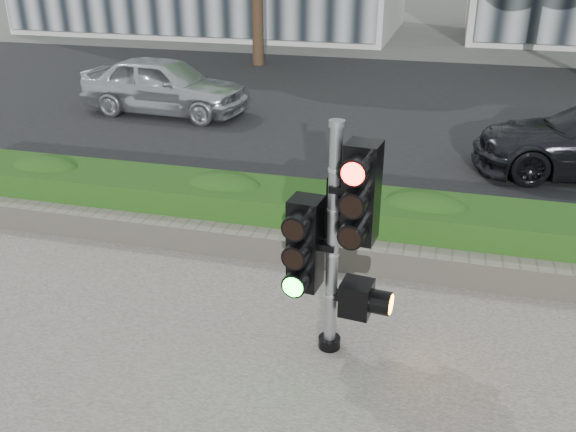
# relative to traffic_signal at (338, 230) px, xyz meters

# --- Properties ---
(ground) EXTENTS (120.00, 120.00, 0.00)m
(ground) POSITION_rel_traffic_signal_xyz_m (-0.79, -0.28, -1.31)
(ground) COLOR #51514C
(ground) RESTS_ON ground
(road) EXTENTS (60.00, 13.00, 0.02)m
(road) POSITION_rel_traffic_signal_xyz_m (-0.79, 9.72, -1.30)
(road) COLOR black
(road) RESTS_ON ground
(curb) EXTENTS (60.00, 0.25, 0.12)m
(curb) POSITION_rel_traffic_signal_xyz_m (-0.79, 2.87, -1.25)
(curb) COLOR gray
(curb) RESTS_ON ground
(stone_wall) EXTENTS (12.00, 0.32, 0.34)m
(stone_wall) POSITION_rel_traffic_signal_xyz_m (-0.79, 1.62, -1.11)
(stone_wall) COLOR gray
(stone_wall) RESTS_ON sidewalk
(hedge) EXTENTS (12.00, 1.00, 0.68)m
(hedge) POSITION_rel_traffic_signal_xyz_m (-0.79, 2.27, -0.94)
(hedge) COLOR #327122
(hedge) RESTS_ON sidewalk
(traffic_signal) EXTENTS (0.82, 0.63, 2.32)m
(traffic_signal) POSITION_rel_traffic_signal_xyz_m (0.00, 0.00, 0.00)
(traffic_signal) COLOR black
(traffic_signal) RESTS_ON sidewalk
(car_silver) EXTENTS (3.97, 1.83, 1.32)m
(car_silver) POSITION_rel_traffic_signal_xyz_m (-5.52, 7.82, -0.63)
(car_silver) COLOR #BBBEC3
(car_silver) RESTS_ON road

